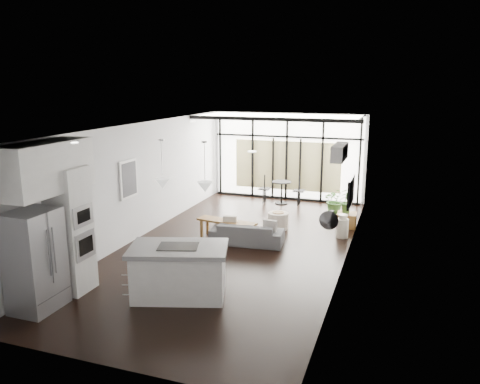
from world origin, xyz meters
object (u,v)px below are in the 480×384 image
Objects in this scene: fridge at (35,261)px; tv at (351,191)px; pouf at (278,221)px; island at (179,272)px; sofa at (247,230)px; console_bench at (227,230)px; milk_can at (342,226)px.

fridge is 1.56× the size of tv.
island is at bearing -98.43° from pouf.
island is 3.19× the size of pouf.
sofa reaches higher than pouf.
fridge is 1.00× the size of sofa.
pouf is 2.29m from tv.
sofa reaches higher than console_bench.
tv is at bearing 47.22° from fridge.
fridge is at bearing -166.90° from island.
sofa is 1.15× the size of console_bench.
fridge reaches higher than island.
sofa is 1.44m from pouf.
pouf is at bearing 174.17° from milk_can.
pouf is (0.96, 1.27, -0.03)m from console_bench.
sofa is at bearing -149.84° from milk_can.
console_bench reaches higher than pouf.
pouf is at bearing 64.09° from island.
console_bench is at bearing -157.46° from milk_can.
island is 4.50m from pouf.
sofa is 0.58m from console_bench.
fridge is at bearing -128.61° from milk_can.
tv is at bearing 38.32° from island.
console_bench is 2.80× the size of pouf.
pouf is at bearing 159.83° from tv.
pouf is (0.66, 4.44, -0.25)m from island.
pouf is at bearing 64.49° from fridge.
pouf is (0.40, 1.38, -0.12)m from sofa.
island is 3.07m from sofa.
fridge is (-2.03, -1.20, 0.39)m from island.
console_bench is at bearing -17.08° from sofa.
milk_can is at bearing -5.83° from pouf.
sofa is 2.58m from tv.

